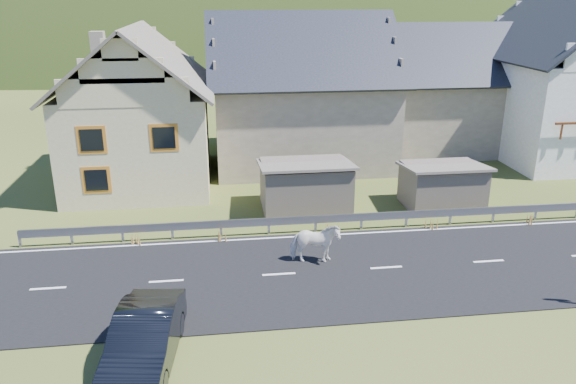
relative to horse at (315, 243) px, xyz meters
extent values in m
plane|color=#323D12|center=(2.55, -0.79, -0.82)|extent=(160.00, 160.00, 0.00)
cube|color=black|center=(2.55, -0.79, -0.80)|extent=(60.00, 7.00, 0.04)
cube|color=silver|center=(2.55, -0.79, -0.78)|extent=(60.00, 6.60, 0.01)
cube|color=#93969B|center=(2.55, 2.89, -0.24)|extent=(28.00, 0.08, 0.34)
cube|color=#93969B|center=(-11.45, 2.91, -0.47)|extent=(0.10, 0.06, 0.70)
cube|color=#93969B|center=(-9.45, 2.91, -0.47)|extent=(0.10, 0.06, 0.70)
cube|color=#93969B|center=(-7.45, 2.91, -0.47)|extent=(0.10, 0.06, 0.70)
cube|color=#93969B|center=(-5.45, 2.91, -0.47)|extent=(0.10, 0.06, 0.70)
cube|color=#93969B|center=(-3.45, 2.91, -0.47)|extent=(0.10, 0.06, 0.70)
cube|color=#93969B|center=(-1.45, 2.91, -0.47)|extent=(0.10, 0.06, 0.70)
cube|color=#93969B|center=(0.55, 2.91, -0.47)|extent=(0.10, 0.06, 0.70)
cube|color=#93969B|center=(2.55, 2.91, -0.47)|extent=(0.10, 0.06, 0.70)
cube|color=#93969B|center=(4.55, 2.91, -0.47)|extent=(0.10, 0.06, 0.70)
cube|color=#93969B|center=(6.55, 2.91, -0.47)|extent=(0.10, 0.06, 0.70)
cube|color=#93969B|center=(8.55, 2.91, -0.47)|extent=(0.10, 0.06, 0.70)
cube|color=#93969B|center=(10.55, 2.91, -0.47)|extent=(0.10, 0.06, 0.70)
cube|color=#706457|center=(0.55, 5.71, 0.28)|extent=(4.30, 3.30, 2.40)
cube|color=#706457|center=(7.05, 5.21, 0.18)|extent=(3.80, 2.90, 2.20)
cube|color=beige|center=(-7.45, 11.21, 1.68)|extent=(7.00, 9.00, 5.00)
cube|color=#C67421|center=(-9.05, 6.71, 2.58)|extent=(1.30, 0.12, 1.30)
cube|color=#C67421|center=(-5.85, 6.71, 2.58)|extent=(1.30, 0.12, 1.30)
cube|color=#C67421|center=(-9.05, 6.71, 0.68)|extent=(1.30, 0.12, 1.30)
cube|color=gray|center=(-9.45, 12.71, 5.74)|extent=(0.70, 0.70, 2.40)
cube|color=gray|center=(1.55, 14.21, 1.68)|extent=(10.00, 9.00, 5.00)
cube|color=gray|center=(11.55, 16.21, 1.48)|extent=(9.00, 8.00, 4.60)
cube|color=white|center=(17.55, 13.21, 2.18)|extent=(8.00, 10.00, 6.00)
ellipsoid|color=#273710|center=(7.55, 179.21, -20.82)|extent=(440.00, 280.00, 260.00)
imported|color=white|center=(0.00, 0.00, 0.00)|extent=(1.05, 1.94, 1.57)
imported|color=black|center=(-5.65, -5.46, -0.06)|extent=(2.07, 4.75, 1.52)
camera|label=1|loc=(-3.48, -18.79, 8.76)|focal=35.00mm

